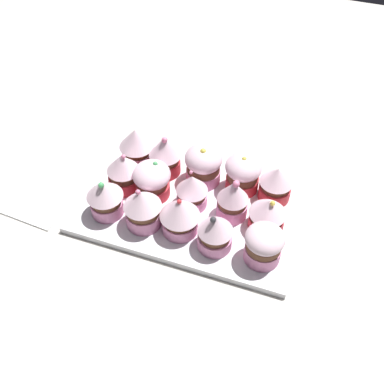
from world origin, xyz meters
The scene contains 18 objects.
ground_plane centered at (0.00, 0.00, -1.50)cm, with size 180.00×180.00×3.00cm, color beige.
baking_tray centered at (0.00, 0.00, 0.60)cm, with size 38.10×24.76×1.20cm.
cupcake_0 centered at (-13.03, -6.18, 4.74)cm, with size 5.73×5.73×6.94cm.
cupcake_1 centered at (-7.12, -6.57, 4.95)cm, with size 6.41×6.41×7.46cm.
cupcake_2 centered at (0.18, -6.17, 5.03)cm, with size 6.66×6.66×7.80cm.
cupcake_3 centered at (7.18, -5.97, 5.41)cm, with size 5.85×5.85×8.41cm.
cupcake_4 centered at (13.05, -6.57, 5.32)cm, with size 6.29×6.29×7.76cm.
cupcake_5 centered at (-13.16, 0.69, 4.50)cm, with size 6.12×6.12×6.70cm.
cupcake_6 centered at (-7.10, 0.06, 5.12)cm, with size 5.22×5.22×8.14cm.
cupcake_7 centered at (0.44, -0.44, 4.64)cm, with size 5.41×5.41×6.96cm.
cupcake_8 centered at (7.27, -0.31, 4.70)cm, with size 6.52×6.52×7.08cm.
cupcake_9 centered at (12.66, -0.10, 5.00)cm, with size 5.70×5.70×7.81cm.
cupcake_10 centered at (-14.02, 6.98, 4.69)cm, with size 6.15×6.15×6.71cm.
cupcake_11 centered at (-6.32, 7.15, 4.81)cm, with size 5.64×5.64×7.44cm.
cupcake_12 centered at (-0.26, 5.94, 4.96)cm, with size 6.55×6.55×7.41cm.
cupcake_13 centered at (6.16, 6.60, 5.07)cm, with size 6.25×6.25×7.77cm.
cupcake_14 centered at (12.95, 6.48, 5.16)cm, with size 6.11×6.11×7.81cm.
napkin centered at (28.01, 5.14, 0.30)cm, with size 14.67×14.45×0.60cm, color white.
Camera 1 is at (-17.32, 49.80, 62.23)cm, focal length 43.40 mm.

